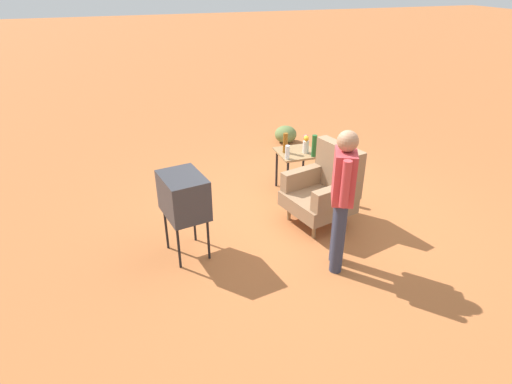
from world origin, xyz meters
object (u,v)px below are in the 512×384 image
(tv_on_stand, at_px, (184,196))
(person_standing, at_px, (342,193))
(bottle_short_clear, at_px, (287,152))
(flower_vase, at_px, (306,143))
(armchair, at_px, (325,188))
(bottle_wine_green, at_px, (314,146))
(side_table, at_px, (296,158))
(bottle_tall_amber, at_px, (285,143))

(tv_on_stand, distance_m, person_standing, 1.75)
(bottle_short_clear, bearing_deg, flower_vase, 110.63)
(armchair, xyz_separation_m, person_standing, (0.94, -0.30, 0.44))
(bottle_wine_green, bearing_deg, bottle_short_clear, -94.78)
(bottle_short_clear, distance_m, bottle_wine_green, 0.40)
(bottle_wine_green, bearing_deg, person_standing, -15.45)
(side_table, bearing_deg, bottle_tall_amber, -98.69)
(tv_on_stand, height_order, bottle_short_clear, tv_on_stand)
(armchair, xyz_separation_m, bottle_tall_amber, (-0.98, -0.18, 0.29))
(tv_on_stand, height_order, person_standing, person_standing)
(armchair, bearing_deg, side_table, -179.85)
(armchair, height_order, bottle_wine_green, armchair)
(armchair, distance_m, bottle_tall_amber, 1.04)
(side_table, height_order, flower_vase, flower_vase)
(armchair, xyz_separation_m, side_table, (-0.95, -0.00, 0.05))
(bottle_wine_green, xyz_separation_m, flower_vase, (-0.16, -0.06, -0.01))
(armchair, bearing_deg, bottle_wine_green, 167.12)
(armchair, xyz_separation_m, flower_vase, (-0.88, 0.11, 0.29))
(bottle_tall_amber, bearing_deg, flower_vase, 71.42)
(armchair, distance_m, bottle_wine_green, 0.80)
(person_standing, bearing_deg, tv_on_stand, -115.95)
(side_table, bearing_deg, bottle_wine_green, 35.91)
(bottle_tall_amber, bearing_deg, armchair, 10.22)
(bottle_short_clear, xyz_separation_m, bottle_tall_amber, (-0.22, 0.06, 0.05))
(armchair, distance_m, bottle_short_clear, 0.83)
(side_table, xyz_separation_m, person_standing, (1.90, -0.29, 0.39))
(person_standing, distance_m, bottle_wine_green, 1.73)
(side_table, distance_m, person_standing, 1.96)
(person_standing, bearing_deg, bottle_short_clear, 177.91)
(bottle_short_clear, bearing_deg, armchair, 17.17)
(bottle_tall_amber, bearing_deg, tv_on_stand, -55.60)
(bottle_tall_amber, relative_size, flower_vase, 1.13)
(side_table, distance_m, tv_on_stand, 2.19)
(armchair, relative_size, person_standing, 0.65)
(flower_vase, bearing_deg, person_standing, -12.47)
(side_table, xyz_separation_m, flower_vase, (0.07, 0.11, 0.24))
(bottle_wine_green, height_order, flower_vase, bottle_wine_green)
(tv_on_stand, xyz_separation_m, bottle_wine_green, (-0.90, 2.03, 0.02))
(tv_on_stand, bearing_deg, side_table, 121.24)
(armchair, xyz_separation_m, tv_on_stand, (0.18, -1.87, 0.28))
(bottle_short_clear, relative_size, flower_vase, 0.75)
(bottle_wine_green, distance_m, flower_vase, 0.17)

